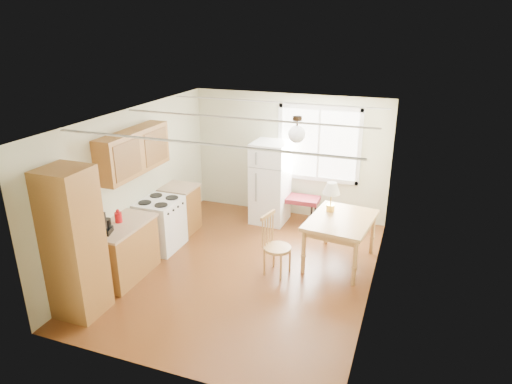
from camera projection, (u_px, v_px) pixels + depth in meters
The scene contains 11 objects.
room_shell at pixel (244, 198), 7.04m from camera, with size 4.60×5.60×2.62m.
kitchen_run at pixel (128, 222), 7.18m from camera, with size 0.65×3.40×2.20m.
window_unit at pixel (319, 144), 8.91m from camera, with size 1.64×0.05×1.51m.
pendant_light at pixel (297, 133), 6.82m from camera, with size 0.26×0.26×0.40m.
refrigerator at pixel (270, 183), 8.99m from camera, with size 0.69×0.71×1.64m.
bench at pixel (290, 199), 9.10m from camera, with size 1.18×0.45×0.54m.
dining_table at pixel (341, 224), 7.43m from camera, with size 1.11×1.39×0.81m.
chair at pixel (272, 240), 7.19m from camera, with size 0.47×0.46×1.00m.
table_lamp at pixel (331, 191), 7.55m from camera, with size 0.29×0.29×0.51m.
coffee_maker at pixel (103, 225), 6.60m from camera, with size 0.24×0.28×0.37m.
kettle at pixel (118, 217), 7.00m from camera, with size 0.11×0.11×0.22m.
Camera 1 is at (2.42, -6.09, 3.82)m, focal length 32.00 mm.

